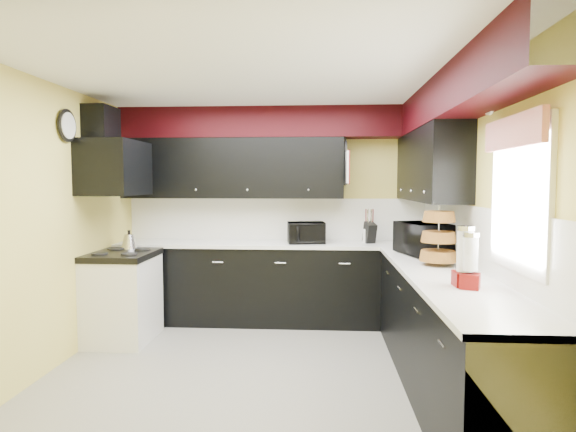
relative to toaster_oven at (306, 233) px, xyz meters
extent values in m
plane|color=gray|center=(-0.38, -1.46, -1.06)|extent=(3.60, 3.60, 0.00)
cube|color=#E0C666|center=(-0.38, 0.34, 0.19)|extent=(3.60, 0.06, 2.50)
cube|color=#E0C666|center=(1.42, -1.46, 0.19)|extent=(0.06, 3.60, 2.50)
cube|color=#E0C666|center=(-2.18, -1.46, 0.19)|extent=(0.06, 3.60, 2.50)
cube|color=white|center=(-0.38, -1.46, 1.44)|extent=(3.60, 3.60, 0.06)
cube|color=black|center=(-0.38, 0.04, -0.61)|extent=(3.60, 0.60, 0.90)
cube|color=black|center=(1.12, -1.76, -0.61)|extent=(0.60, 3.00, 0.90)
cube|color=white|center=(-0.38, 0.04, -0.14)|extent=(3.62, 0.64, 0.04)
cube|color=white|center=(1.12, -1.76, -0.14)|extent=(0.64, 3.02, 0.04)
cube|color=white|center=(-0.38, 0.33, 0.13)|extent=(3.60, 0.02, 0.50)
cube|color=white|center=(1.41, -1.46, 0.13)|extent=(0.02, 3.60, 0.50)
cube|color=black|center=(-0.88, 0.17, 0.74)|extent=(2.60, 0.35, 0.70)
cube|color=black|center=(1.25, -0.56, 0.74)|extent=(0.35, 1.80, 0.70)
cube|color=black|center=(-0.38, 0.16, 1.26)|extent=(3.60, 0.36, 0.35)
cube|color=black|center=(1.24, -1.64, 1.26)|extent=(0.36, 3.24, 0.35)
cube|color=white|center=(-1.88, -0.71, -0.63)|extent=(0.60, 0.75, 0.86)
cube|color=black|center=(-1.88, -0.71, -0.17)|extent=(0.62, 0.77, 0.06)
cube|color=black|center=(-1.93, -0.71, 0.72)|extent=(0.50, 0.78, 0.55)
cube|color=black|center=(-2.06, -0.71, 1.14)|extent=(0.24, 0.40, 0.40)
cube|color=red|center=(1.35, -2.36, 0.89)|extent=(0.04, 0.88, 0.20)
cube|color=white|center=(0.45, -0.16, 0.74)|extent=(0.03, 0.26, 0.35)
imported|color=black|center=(0.00, 0.00, 0.00)|extent=(0.46, 0.40, 0.24)
imported|color=black|center=(1.15, -0.81, 0.03)|extent=(0.52, 0.64, 0.31)
cylinder|color=white|center=(0.72, 0.08, -0.04)|extent=(0.16, 0.16, 0.16)
cube|color=black|center=(0.72, 0.05, 0.00)|extent=(0.15, 0.17, 0.23)
camera|label=1|loc=(0.14, -5.48, 0.57)|focal=30.00mm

